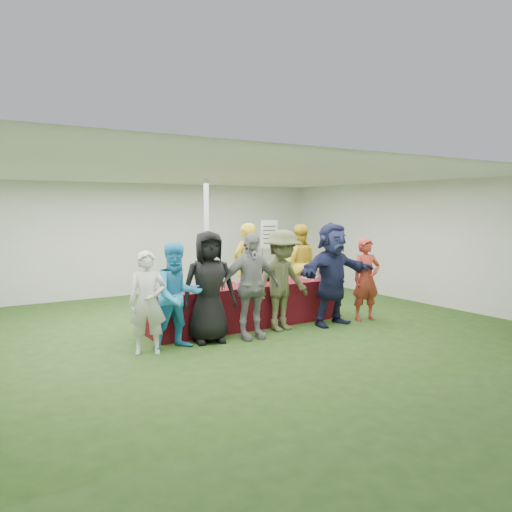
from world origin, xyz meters
TOP-DOWN VIEW (x-y plane):
  - ground at (0.00, 0.00)m, footprint 60.00×60.00m
  - tent at (0.50, 1.20)m, footprint 10.00×10.00m
  - serving_table at (0.56, -0.24)m, footprint 3.60×0.80m
  - wine_bottles at (1.12, -0.11)m, footprint 0.61×0.14m
  - wine_glasses at (0.13, -0.49)m, footprint 2.75×0.11m
  - water_bottle at (0.69, -0.16)m, footprint 0.07×0.07m
  - bar_towel at (2.04, -0.19)m, footprint 0.25×0.18m
  - dump_bucket at (2.17, -0.46)m, footprint 0.26×0.26m
  - wine_list_sign at (2.97, 2.64)m, footprint 0.50×0.03m
  - staff_pourer at (1.27, 0.93)m, footprint 0.73×0.55m
  - staff_back at (2.70, 1.04)m, footprint 1.07×1.00m
  - customer_0 at (-1.53, -0.93)m, footprint 0.64×0.54m
  - customer_1 at (-1.06, -0.93)m, footprint 0.78×0.61m
  - customer_2 at (-0.49, -0.84)m, footprint 0.96×0.73m
  - customer_3 at (0.16, -1.02)m, footprint 1.05×0.53m
  - customer_4 at (0.91, -0.85)m, footprint 1.21×0.80m
  - customer_5 at (1.91, -1.00)m, footprint 1.75×0.65m
  - customer_6 at (2.71, -1.04)m, footprint 0.63×0.49m

SIDE VIEW (x-z plane):
  - ground at x=0.00m, z-range 0.00..0.00m
  - serving_table at x=0.56m, z-range 0.00..0.75m
  - customer_0 at x=-1.53m, z-range 0.00..1.50m
  - bar_towel at x=2.04m, z-range 0.75..0.78m
  - customer_6 at x=2.71m, z-range 0.00..1.55m
  - customer_1 at x=-1.06m, z-range 0.00..1.60m
  - dump_bucket at x=2.17m, z-range 0.75..0.93m
  - water_bottle at x=0.69m, z-range 0.74..0.97m
  - customer_3 at x=0.16m, z-range 0.00..1.72m
  - wine_glasses at x=0.13m, z-range 0.78..0.94m
  - customer_4 at x=0.91m, z-range 0.00..1.74m
  - wine_bottles at x=1.12m, z-range 0.71..1.03m
  - staff_back at x=2.70m, z-range 0.00..1.75m
  - customer_2 at x=-0.49m, z-range 0.00..1.76m
  - staff_pourer at x=1.27m, z-range 0.00..1.80m
  - customer_5 at x=1.91m, z-range 0.00..1.86m
  - wine_list_sign at x=2.97m, z-range 0.42..2.22m
  - tent at x=0.50m, z-range -3.65..6.35m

